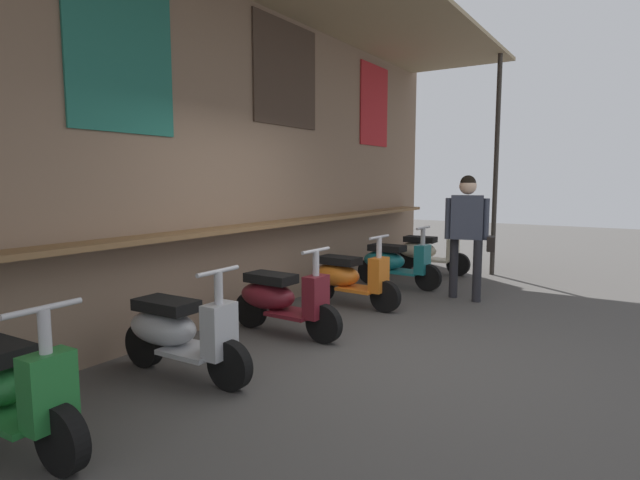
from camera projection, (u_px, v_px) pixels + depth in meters
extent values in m
plane|color=#474442|center=(370.00, 350.00, 5.04)|extent=(32.00, 32.00, 0.00)
cube|color=#7F6651|center=(214.00, 155.00, 5.89)|extent=(11.43, 0.25, 3.90)
cube|color=brown|center=(236.00, 229.00, 5.83)|extent=(10.29, 0.36, 0.05)
cube|color=#236B5B|center=(121.00, 41.00, 4.62)|extent=(1.13, 0.02, 1.63)
cube|color=#423328|center=(286.00, 74.00, 6.71)|extent=(1.35, 0.02, 1.34)
cube|color=#B22328|center=(374.00, 106.00, 8.88)|extent=(1.01, 0.02, 1.37)
cylinder|color=#332D28|center=(496.00, 166.00, 8.85)|extent=(0.08, 0.08, 3.81)
cube|color=#237533|center=(22.00, 415.00, 3.10)|extent=(0.40, 0.51, 0.04)
cube|color=#237533|center=(48.00, 391.00, 2.92)|extent=(0.28, 0.17, 0.44)
cylinder|color=#B7B7BC|center=(47.00, 369.00, 2.91)|extent=(0.07, 0.07, 0.70)
cylinder|color=#B7B7BC|center=(43.00, 308.00, 2.87)|extent=(0.46, 0.05, 0.04)
cylinder|color=black|center=(62.00, 440.00, 2.90)|extent=(0.11, 0.40, 0.40)
ellipsoid|color=#B2B5BA|center=(163.00, 327.00, 4.43)|extent=(0.40, 0.71, 0.30)
cube|color=black|center=(166.00, 305.00, 4.38)|extent=(0.31, 0.56, 0.10)
cube|color=#B2B5BA|center=(193.00, 351.00, 4.26)|extent=(0.39, 0.51, 0.04)
cube|color=#B2B5BA|center=(219.00, 331.00, 4.08)|extent=(0.28, 0.17, 0.44)
cylinder|color=#B7B7BC|center=(219.00, 315.00, 4.07)|extent=(0.07, 0.07, 0.70)
cylinder|color=#B7B7BC|center=(218.00, 271.00, 4.03)|extent=(0.46, 0.05, 0.04)
cylinder|color=black|center=(230.00, 366.00, 4.06)|extent=(0.11, 0.40, 0.40)
cylinder|color=black|center=(144.00, 345.00, 4.58)|extent=(0.11, 0.40, 0.40)
ellipsoid|color=maroon|center=(268.00, 295.00, 5.64)|extent=(0.40, 0.71, 0.30)
cube|color=black|center=(271.00, 278.00, 5.59)|extent=(0.32, 0.56, 0.10)
cube|color=maroon|center=(293.00, 313.00, 5.46)|extent=(0.40, 0.51, 0.04)
cube|color=maroon|center=(316.00, 297.00, 5.27)|extent=(0.29, 0.17, 0.44)
cylinder|color=#B7B7BC|center=(316.00, 284.00, 5.25)|extent=(0.07, 0.07, 0.70)
cylinder|color=#B7B7BC|center=(316.00, 251.00, 5.21)|extent=(0.46, 0.05, 0.04)
cylinder|color=black|center=(324.00, 324.00, 5.24)|extent=(0.11, 0.40, 0.40)
cylinder|color=black|center=(251.00, 310.00, 5.80)|extent=(0.11, 0.40, 0.40)
ellipsoid|color=orange|center=(336.00, 275.00, 6.87)|extent=(0.42, 0.72, 0.30)
cube|color=black|center=(339.00, 260.00, 6.82)|extent=(0.33, 0.57, 0.10)
cube|color=orange|center=(358.00, 289.00, 6.69)|extent=(0.41, 0.52, 0.04)
cube|color=orange|center=(379.00, 275.00, 6.49)|extent=(0.29, 0.17, 0.44)
cylinder|color=#B7B7BC|center=(379.00, 265.00, 6.47)|extent=(0.07, 0.07, 0.70)
cylinder|color=#B7B7BC|center=(379.00, 237.00, 6.43)|extent=(0.46, 0.06, 0.04)
cylinder|color=black|center=(385.00, 297.00, 6.46)|extent=(0.12, 0.40, 0.40)
cylinder|color=black|center=(321.00, 287.00, 7.04)|extent=(0.12, 0.40, 0.40)
ellipsoid|color=#197075|center=(384.00, 260.00, 8.11)|extent=(0.41, 0.71, 0.30)
cube|color=black|center=(387.00, 248.00, 8.06)|extent=(0.32, 0.56, 0.10)
cube|color=#197075|center=(404.00, 272.00, 7.93)|extent=(0.40, 0.51, 0.04)
cube|color=#197075|center=(422.00, 259.00, 7.74)|extent=(0.29, 0.17, 0.44)
cylinder|color=#B7B7BC|center=(423.00, 251.00, 7.72)|extent=(0.07, 0.07, 0.70)
cylinder|color=#B7B7BC|center=(423.00, 228.00, 7.68)|extent=(0.46, 0.05, 0.04)
cylinder|color=black|center=(428.00, 278.00, 7.71)|extent=(0.11, 0.40, 0.40)
cylinder|color=black|center=(370.00, 271.00, 8.28)|extent=(0.11, 0.40, 0.40)
ellipsoid|color=beige|center=(417.00, 250.00, 9.28)|extent=(0.40, 0.71, 0.30)
cube|color=black|center=(420.00, 239.00, 9.24)|extent=(0.32, 0.56, 0.10)
cube|color=beige|center=(436.00, 260.00, 9.12)|extent=(0.40, 0.51, 0.04)
cube|color=beige|center=(453.00, 249.00, 8.95)|extent=(0.29, 0.17, 0.44)
cylinder|color=#B7B7BC|center=(453.00, 241.00, 8.93)|extent=(0.07, 0.07, 0.70)
cylinder|color=#B7B7BC|center=(454.00, 221.00, 8.89)|extent=(0.46, 0.05, 0.04)
cylinder|color=black|center=(458.00, 264.00, 8.93)|extent=(0.11, 0.40, 0.40)
cylinder|color=black|center=(404.00, 260.00, 9.43)|extent=(0.11, 0.40, 0.40)
cylinder|color=#232328|center=(454.00, 268.00, 7.27)|extent=(0.12, 0.12, 0.85)
cylinder|color=#232328|center=(477.00, 271.00, 7.00)|extent=(0.12, 0.12, 0.85)
cube|color=#383D4C|center=(467.00, 217.00, 7.05)|extent=(0.30, 0.46, 0.60)
sphere|color=beige|center=(468.00, 186.00, 7.00)|extent=(0.23, 0.23, 0.23)
sphere|color=black|center=(468.00, 183.00, 7.00)|extent=(0.21, 0.21, 0.21)
cylinder|color=#383D4C|center=(448.00, 218.00, 7.13)|extent=(0.08, 0.08, 0.57)
cylinder|color=#383D4C|center=(486.00, 219.00, 6.98)|extent=(0.08, 0.08, 0.57)
cube|color=black|center=(491.00, 244.00, 7.02)|extent=(0.28, 0.16, 0.20)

